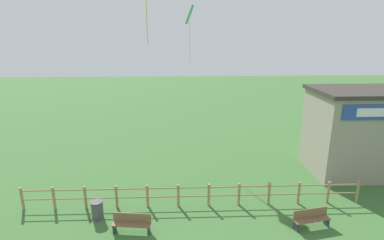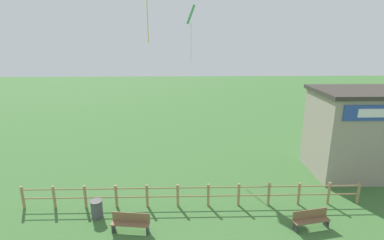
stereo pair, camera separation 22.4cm
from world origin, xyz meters
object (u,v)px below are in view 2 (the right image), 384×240
at_px(park_bench_by_building, 311,219).
at_px(trash_bin, 97,209).
at_px(park_bench_near_fence, 131,222).
at_px(kite_green_diamond, 191,20).
at_px(seaside_building, 364,132).

relative_size(park_bench_by_building, trash_bin, 1.99).
distance_m(park_bench_near_fence, kite_green_diamond, 14.56).
xyz_separation_m(park_bench_near_fence, kite_green_diamond, (3.06, 10.73, 9.36)).
bearing_deg(trash_bin, park_bench_by_building, -6.39).
xyz_separation_m(trash_bin, kite_green_diamond, (4.94, 9.55, 9.39)).
xyz_separation_m(seaside_building, park_bench_near_fence, (-14.11, -5.94, -2.31)).
xyz_separation_m(seaside_building, kite_green_diamond, (-11.05, 4.78, 7.04)).
bearing_deg(kite_green_diamond, park_bench_near_fence, -105.93).
bearing_deg(kite_green_diamond, seaside_building, -23.41).
bearing_deg(kite_green_diamond, trash_bin, -117.35).
relative_size(seaside_building, park_bench_near_fence, 3.64).
xyz_separation_m(seaside_building, trash_bin, (-15.99, -4.77, -2.34)).
relative_size(seaside_building, trash_bin, 7.22).
distance_m(trash_bin, kite_green_diamond, 14.27).
bearing_deg(seaside_building, trash_bin, -163.40).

